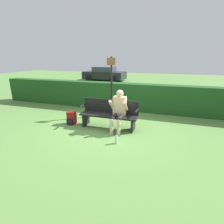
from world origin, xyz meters
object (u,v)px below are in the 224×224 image
at_px(person_seated, 119,109).
at_px(backpack, 71,118).
at_px(parked_car, 104,74).
at_px(water_bottle, 116,139).
at_px(park_bench, 109,114).
at_px(signpost, 111,83).

bearing_deg(person_seated, backpack, -179.29).
bearing_deg(parked_car, backpack, -71.61).
height_order(water_bottle, parked_car, parked_car).
relative_size(water_bottle, parked_car, 0.06).
xyz_separation_m(park_bench, person_seated, (0.35, -0.13, 0.23)).
bearing_deg(backpack, water_bottle, -25.47).
bearing_deg(water_bottle, park_bench, 118.02).
height_order(backpack, parked_car, parked_car).
relative_size(backpack, water_bottle, 1.76).
xyz_separation_m(person_seated, signpost, (-0.67, 1.33, 0.56)).
height_order(person_seated, signpost, signpost).
distance_m(person_seated, backpack, 1.72).
height_order(park_bench, backpack, park_bench).
relative_size(person_seated, signpost, 0.56).
bearing_deg(parked_car, park_bench, -65.21).
bearing_deg(signpost, water_bottle, -68.78).
distance_m(park_bench, signpost, 1.47).
height_order(park_bench, person_seated, person_seated).
height_order(backpack, signpost, signpost).
distance_m(water_bottle, signpost, 2.64).
bearing_deg(signpost, backpack, -126.17).
bearing_deg(person_seated, parked_car, 112.47).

